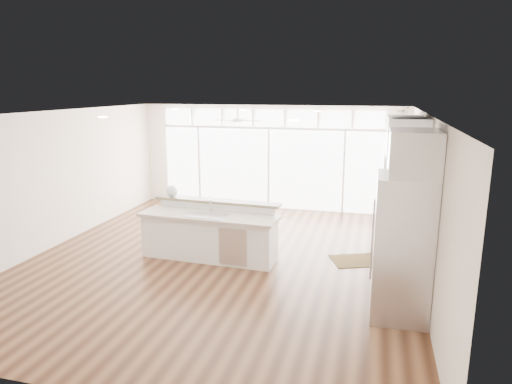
# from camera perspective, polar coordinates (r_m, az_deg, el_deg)

# --- Properties ---
(floor) EXTENTS (7.00, 8.00, 0.02)m
(floor) POSITION_cam_1_polar(r_m,az_deg,el_deg) (8.64, -4.41, -8.47)
(floor) COLOR #402313
(floor) RESTS_ON ground
(ceiling) EXTENTS (7.00, 8.00, 0.02)m
(ceiling) POSITION_cam_1_polar(r_m,az_deg,el_deg) (8.06, -4.75, 9.78)
(ceiling) COLOR white
(ceiling) RESTS_ON wall_back
(wall_back) EXTENTS (7.00, 0.04, 2.70)m
(wall_back) POSITION_cam_1_polar(r_m,az_deg,el_deg) (12.03, 1.70, 4.37)
(wall_back) COLOR white
(wall_back) RESTS_ON floor
(wall_front) EXTENTS (7.00, 0.04, 2.70)m
(wall_front) POSITION_cam_1_polar(r_m,az_deg,el_deg) (4.82, -20.62, -9.68)
(wall_front) COLOR white
(wall_front) RESTS_ON floor
(wall_left) EXTENTS (0.04, 8.00, 2.70)m
(wall_left) POSITION_cam_1_polar(r_m,az_deg,el_deg) (9.94, -24.00, 1.45)
(wall_left) COLOR white
(wall_left) RESTS_ON floor
(wall_right) EXTENTS (0.04, 8.00, 2.70)m
(wall_right) POSITION_cam_1_polar(r_m,az_deg,el_deg) (7.84, 20.36, -1.06)
(wall_right) COLOR white
(wall_right) RESTS_ON floor
(glass_wall) EXTENTS (5.80, 0.06, 2.08)m
(glass_wall) POSITION_cam_1_polar(r_m,az_deg,el_deg) (12.02, 1.63, 2.92)
(glass_wall) COLOR white
(glass_wall) RESTS_ON wall_back
(transom_row) EXTENTS (5.90, 0.06, 0.40)m
(transom_row) POSITION_cam_1_polar(r_m,az_deg,el_deg) (11.86, 1.67, 9.26)
(transom_row) COLOR white
(transom_row) RESTS_ON wall_back
(desk_window) EXTENTS (0.04, 0.85, 0.85)m
(desk_window) POSITION_cam_1_polar(r_m,az_deg,el_deg) (8.09, 20.00, 0.83)
(desk_window) COLOR silver
(desk_window) RESTS_ON wall_right
(ceiling_fan) EXTENTS (1.16, 1.16, 0.32)m
(ceiling_fan) POSITION_cam_1_polar(r_m,az_deg,el_deg) (10.88, -2.30, 9.45)
(ceiling_fan) COLOR silver
(ceiling_fan) RESTS_ON ceiling
(recessed_lights) EXTENTS (3.40, 3.00, 0.02)m
(recessed_lights) POSITION_cam_1_polar(r_m,az_deg,el_deg) (8.25, -4.28, 9.72)
(recessed_lights) COLOR white
(recessed_lights) RESTS_ON ceiling
(oven_cabinet) EXTENTS (0.64, 1.20, 2.50)m
(oven_cabinet) POSITION_cam_1_polar(r_m,az_deg,el_deg) (9.59, 17.39, 0.99)
(oven_cabinet) COLOR white
(oven_cabinet) RESTS_ON floor
(desk_nook) EXTENTS (0.72, 1.30, 0.76)m
(desk_nook) POSITION_cam_1_polar(r_m,az_deg,el_deg) (8.37, 17.12, -6.89)
(desk_nook) COLOR white
(desk_nook) RESTS_ON floor
(upper_cabinets) EXTENTS (0.64, 1.30, 0.64)m
(upper_cabinets) POSITION_cam_1_polar(r_m,az_deg,el_deg) (7.94, 18.35, 6.60)
(upper_cabinets) COLOR white
(upper_cabinets) RESTS_ON wall_right
(refrigerator) EXTENTS (0.76, 0.90, 2.00)m
(refrigerator) POSITION_cam_1_polar(r_m,az_deg,el_deg) (6.61, 17.81, -6.56)
(refrigerator) COLOR silver
(refrigerator) RESTS_ON floor
(fridge_cabinet) EXTENTS (0.64, 0.90, 0.60)m
(fridge_cabinet) POSITION_cam_1_polar(r_m,az_deg,el_deg) (6.32, 19.16, 4.62)
(fridge_cabinet) COLOR white
(fridge_cabinet) RESTS_ON wall_right
(framed_photos) EXTENTS (0.06, 0.22, 0.80)m
(framed_photos) POSITION_cam_1_polar(r_m,az_deg,el_deg) (8.72, 19.58, 0.69)
(framed_photos) COLOR black
(framed_photos) RESTS_ON wall_right
(kitchen_island) EXTENTS (2.64, 1.10, 1.03)m
(kitchen_island) POSITION_cam_1_polar(r_m,az_deg,el_deg) (8.55, -5.88, -4.97)
(kitchen_island) COLOR white
(kitchen_island) RESTS_ON floor
(rug) EXTENTS (1.11, 0.97, 0.01)m
(rug) POSITION_cam_1_polar(r_m,az_deg,el_deg) (8.75, 12.57, -8.34)
(rug) COLOR #362611
(rug) RESTS_ON floor
(office_chair) EXTENTS (0.66, 0.63, 1.06)m
(office_chair) POSITION_cam_1_polar(r_m,az_deg,el_deg) (8.92, 16.40, -4.61)
(office_chair) COLOR black
(office_chair) RESTS_ON floor
(fishbowl) EXTENTS (0.26, 0.26, 0.23)m
(fishbowl) POSITION_cam_1_polar(r_m,az_deg,el_deg) (9.14, -10.47, 0.13)
(fishbowl) COLOR white
(fishbowl) RESTS_ON kitchen_island
(monitor) EXTENTS (0.10, 0.47, 0.39)m
(monitor) POSITION_cam_1_polar(r_m,az_deg,el_deg) (8.19, 16.83, -3.09)
(monitor) COLOR black
(monitor) RESTS_ON desk_nook
(keyboard) EXTENTS (0.17, 0.35, 0.02)m
(keyboard) POSITION_cam_1_polar(r_m,az_deg,el_deg) (8.24, 15.56, -4.26)
(keyboard) COLOR silver
(keyboard) RESTS_ON desk_nook
(potted_plant) EXTENTS (0.29, 0.31, 0.22)m
(potted_plant) POSITION_cam_1_polar(r_m,az_deg,el_deg) (9.42, 17.94, 9.10)
(potted_plant) COLOR #365D28
(potted_plant) RESTS_ON oven_cabinet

